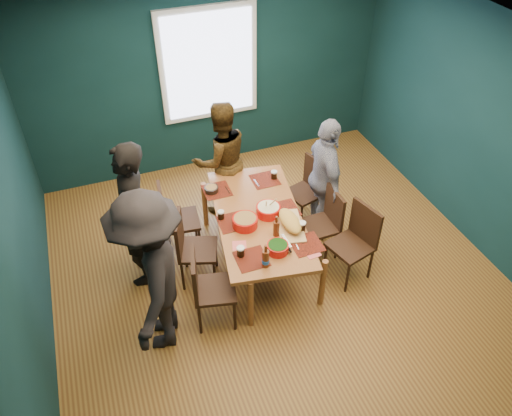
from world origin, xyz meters
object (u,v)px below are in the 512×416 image
(chair_right_far, at_px, (309,185))
(cutting_board, at_px, (290,222))
(bowl_salad, at_px, (245,222))
(bowl_herbs, at_px, (278,248))
(chair_right_mid, at_px, (326,219))
(chair_left_near, at_px, (206,284))
(bowl_dumpling, at_px, (268,210))
(person_back, at_px, (221,160))
(chair_right_near, at_px, (357,237))
(person_near_left, at_px, (152,275))
(dining_table, at_px, (259,220))
(chair_left_mid, at_px, (190,244))
(person_far_left, at_px, (133,216))
(person_right, at_px, (325,178))
(chair_left_far, at_px, (173,216))

(chair_right_far, bearing_deg, cutting_board, -144.02)
(bowl_salad, distance_m, bowl_herbs, 0.52)
(chair_right_mid, bearing_deg, chair_left_near, -163.55)
(bowl_dumpling, height_order, bowl_herbs, bowl_dumpling)
(chair_right_far, bearing_deg, chair_right_mid, -114.41)
(person_back, xyz_separation_m, bowl_herbs, (0.08, -1.69, -0.02))
(chair_left_near, xyz_separation_m, chair_right_far, (1.69, 1.17, -0.03))
(chair_right_near, xyz_separation_m, person_near_left, (-2.27, -0.12, 0.37))
(dining_table, relative_size, chair_right_far, 2.28)
(chair_right_near, bearing_deg, dining_table, 134.48)
(chair_left_mid, xyz_separation_m, cutting_board, (1.06, -0.30, 0.24))
(chair_right_mid, bearing_deg, bowl_salad, 178.21)
(person_far_left, relative_size, person_right, 1.13)
(chair_left_far, bearing_deg, dining_table, -24.72)
(bowl_dumpling, distance_m, cutting_board, 0.31)
(chair_left_far, height_order, cutting_board, chair_left_far)
(chair_left_far, distance_m, chair_left_mid, 0.52)
(dining_table, distance_m, bowl_herbs, 0.60)
(dining_table, bearing_deg, chair_left_far, 158.44)
(chair_right_near, bearing_deg, person_far_left, 144.58)
(chair_left_mid, bearing_deg, chair_left_far, 116.62)
(person_near_left, bearing_deg, person_back, 163.04)
(person_right, xyz_separation_m, bowl_dumpling, (-0.85, -0.31, -0.02))
(dining_table, relative_size, chair_left_far, 2.11)
(chair_left_far, distance_m, chair_left_near, 1.15)
(person_right, bearing_deg, bowl_dumpling, 116.81)
(chair_right_near, bearing_deg, bowl_salad, 143.19)
(chair_left_far, relative_size, chair_left_near, 1.01)
(dining_table, height_order, chair_left_far, chair_left_far)
(chair_left_far, relative_size, bowl_dumpling, 3.44)
(chair_left_mid, height_order, chair_left_near, chair_left_near)
(person_far_left, xyz_separation_m, person_back, (1.23, 0.83, -0.10))
(dining_table, distance_m, person_right, 1.02)
(chair_left_far, relative_size, person_far_left, 0.53)
(chair_right_far, height_order, bowl_salad, chair_right_far)
(dining_table, bearing_deg, cutting_board, -40.12)
(person_far_left, xyz_separation_m, person_near_left, (0.02, -0.93, 0.04))
(bowl_salad, bearing_deg, person_near_left, -153.11)
(chair_left_near, distance_m, person_far_left, 1.09)
(person_right, bearing_deg, chair_right_far, 23.04)
(chair_left_far, height_order, chair_right_far, chair_left_far)
(chair_right_far, height_order, person_far_left, person_far_left)
(person_back, xyz_separation_m, bowl_dumpling, (0.20, -1.11, -0.02))
(chair_left_far, relative_size, chair_right_far, 1.08)
(chair_right_near, bearing_deg, chair_left_near, 166.60)
(person_right, bearing_deg, cutting_board, 136.60)
(dining_table, xyz_separation_m, person_far_left, (-1.33, 0.27, 0.24))
(person_right, bearing_deg, bowl_salad, 116.06)
(chair_left_far, height_order, chair_right_near, same)
(chair_left_far, relative_size, chair_left_mid, 1.03)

